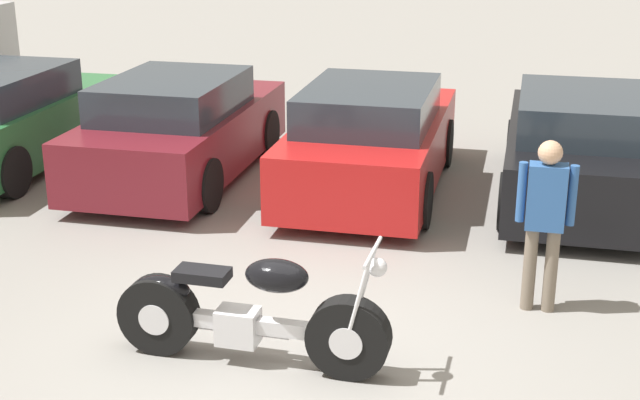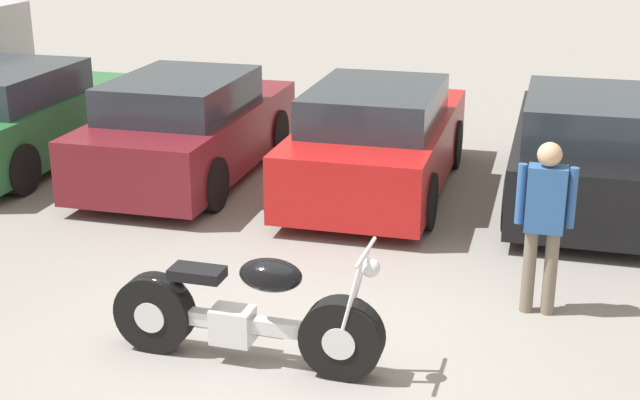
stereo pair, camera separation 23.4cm
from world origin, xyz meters
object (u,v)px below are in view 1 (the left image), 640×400
at_px(parked_car_maroon, 180,130).
at_px(parked_car_black, 580,149).
at_px(motorcycle, 248,315).
at_px(parked_car_red, 371,140).
at_px(person_standing, 545,212).
at_px(parked_car_green, 5,120).

distance_m(parked_car_maroon, parked_car_black, 5.18).
xyz_separation_m(motorcycle, parked_car_black, (2.75, 4.85, 0.24)).
height_order(parked_car_maroon, parked_car_red, same).
xyz_separation_m(parked_car_maroon, parked_car_red, (2.59, 0.05, 0.00)).
distance_m(parked_car_black, person_standing, 3.33).
xyz_separation_m(parked_car_red, person_standing, (2.14, -3.10, 0.29)).
bearing_deg(parked_car_green, person_standing, -22.22).
relative_size(parked_car_red, parked_car_black, 1.00).
xyz_separation_m(motorcycle, person_standing, (2.30, 1.57, 0.53)).
distance_m(motorcycle, person_standing, 2.84).
height_order(motorcycle, parked_car_red, parked_car_red).
xyz_separation_m(parked_car_red, parked_car_black, (2.59, 0.18, 0.00)).
height_order(parked_car_black, person_standing, person_standing).
bearing_deg(parked_car_red, parked_car_green, -178.73).
xyz_separation_m(motorcycle, parked_car_green, (-5.01, 4.56, 0.24)).
distance_m(parked_car_green, parked_car_maroon, 2.59).
bearing_deg(parked_car_maroon, parked_car_green, -178.62).
bearing_deg(parked_car_maroon, parked_car_black, 2.57).
height_order(parked_car_green, parked_car_maroon, same).
height_order(motorcycle, parked_car_maroon, parked_car_maroon).
bearing_deg(person_standing, parked_car_green, 157.78).
height_order(motorcycle, parked_car_green, parked_car_green).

